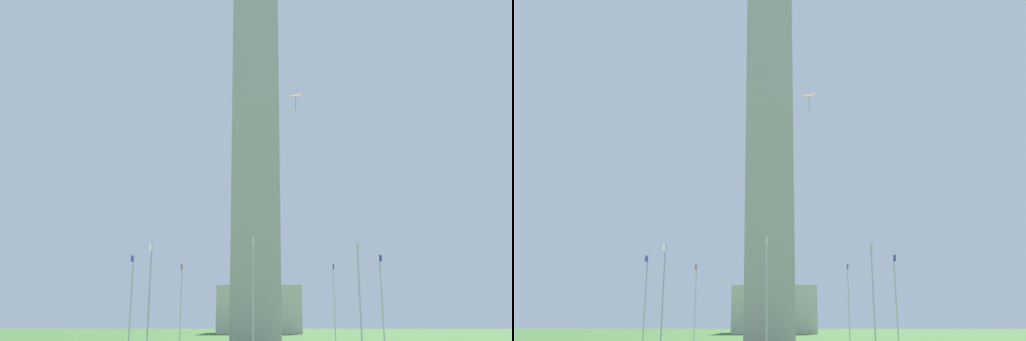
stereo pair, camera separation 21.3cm
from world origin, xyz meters
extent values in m
cube|color=#B7B2A8|center=(0.00, 0.00, 20.48)|extent=(5.12, 5.12, 40.95)
cylinder|color=silver|center=(13.01, 0.00, 4.68)|extent=(0.14, 0.14, 9.37)
cube|color=white|center=(13.56, 0.00, 8.92)|extent=(1.00, 0.03, 0.64)
cylinder|color=silver|center=(9.20, 9.20, 4.68)|extent=(0.14, 0.14, 9.37)
cube|color=white|center=(9.75, 9.20, 8.92)|extent=(1.00, 0.03, 0.64)
cylinder|color=silver|center=(0.00, 13.01, 4.68)|extent=(0.14, 0.14, 9.37)
cube|color=#1E2D99|center=(0.55, 13.01, 8.92)|extent=(1.00, 0.03, 0.64)
cylinder|color=silver|center=(-9.20, 9.20, 4.68)|extent=(0.14, 0.14, 9.37)
cube|color=#1E2D99|center=(-8.65, 9.20, 8.92)|extent=(1.00, 0.03, 0.64)
cylinder|color=silver|center=(-13.01, 0.00, 4.68)|extent=(0.14, 0.14, 9.37)
cube|color=#1E2D99|center=(-12.46, 0.00, 8.92)|extent=(1.00, 0.03, 0.64)
cylinder|color=silver|center=(-9.20, -9.20, 4.68)|extent=(0.14, 0.14, 9.37)
cube|color=red|center=(-8.65, -9.20, 8.92)|extent=(1.00, 0.03, 0.64)
cylinder|color=silver|center=(0.00, -13.01, 4.68)|extent=(0.14, 0.14, 9.37)
cube|color=#1E2D99|center=(0.55, -13.01, 8.92)|extent=(1.00, 0.03, 0.64)
cylinder|color=silver|center=(9.20, -9.20, 4.68)|extent=(0.14, 0.14, 9.37)
cube|color=white|center=(9.75, -9.20, 8.92)|extent=(1.00, 0.03, 0.64)
cube|color=orange|center=(12.17, 3.79, 22.31)|extent=(1.12, 1.22, 0.54)
cylinder|color=#A75C15|center=(12.17, 3.79, 21.47)|extent=(0.04, 0.04, 1.26)
cube|color=beige|center=(-65.28, -0.37, 4.84)|extent=(19.02, 17.51, 9.69)
camera|label=1|loc=(57.92, 1.05, 2.65)|focal=38.24mm
camera|label=2|loc=(57.91, 1.26, 2.65)|focal=38.24mm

